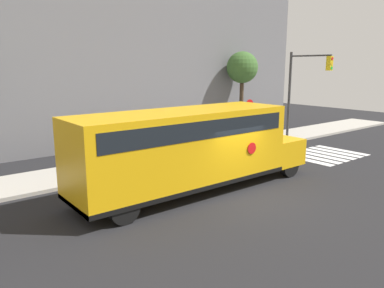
# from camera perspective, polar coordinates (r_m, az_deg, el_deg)

# --- Properties ---
(ground_plane) EXTENTS (60.00, 60.00, 0.00)m
(ground_plane) POSITION_cam_1_polar(r_m,az_deg,el_deg) (14.25, 8.48, -7.87)
(ground_plane) COLOR black
(sidewalk_strip) EXTENTS (44.00, 3.00, 0.15)m
(sidewalk_strip) POSITION_cam_1_polar(r_m,az_deg,el_deg) (19.05, -5.91, -2.51)
(sidewalk_strip) COLOR #B2ADA3
(sidewalk_strip) RESTS_ON ground
(building_backdrop) EXTENTS (32.00, 4.00, 11.34)m
(building_backdrop) POSITION_cam_1_polar(r_m,az_deg,el_deg) (24.22, -14.77, 13.58)
(building_backdrop) COLOR slate
(building_backdrop) RESTS_ON ground
(crosswalk_stripes) EXTENTS (4.00, 3.20, 0.01)m
(crosswalk_stripes) POSITION_cam_1_polar(r_m,az_deg,el_deg) (21.73, 19.49, -1.53)
(crosswalk_stripes) COLOR white
(crosswalk_stripes) RESTS_ON ground
(school_bus) EXTENTS (10.23, 2.57, 3.17)m
(school_bus) POSITION_cam_1_polar(r_m,az_deg,el_deg) (14.05, -0.39, -0.31)
(school_bus) COLOR #EAA80F
(school_bus) RESTS_ON ground
(stop_sign) EXTENTS (0.62, 0.10, 2.87)m
(stop_sign) POSITION_cam_1_polar(r_m,az_deg,el_deg) (22.11, 8.65, 4.08)
(stop_sign) COLOR #38383A
(stop_sign) RESTS_ON ground
(traffic_light) EXTENTS (0.28, 2.90, 5.61)m
(traffic_light) POSITION_cam_1_polar(r_m,az_deg,el_deg) (24.00, 16.39, 8.75)
(traffic_light) COLOR #38383A
(traffic_light) RESTS_ON ground
(tree_near_sidewalk) EXTENTS (2.22, 2.22, 5.77)m
(tree_near_sidewalk) POSITION_cam_1_polar(r_m,az_deg,el_deg) (27.19, 7.66, 11.34)
(tree_near_sidewalk) COLOR #423323
(tree_near_sidewalk) RESTS_ON ground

